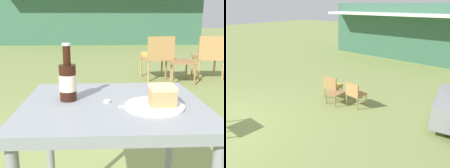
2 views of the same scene
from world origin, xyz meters
The scene contains 4 objects.
cabin_building centered at (-0.01, 11.76, 1.55)m, with size 8.48×4.71×3.07m.
wicker_chair_cushioned centered at (0.98, 3.65, 0.46)m, with size 0.56×0.56×0.79m.
wicker_chair_plain centered at (1.93, 3.63, 0.46)m, with size 0.52×0.52×0.79m.
garden_side_table centered at (1.33, 3.40, 0.34)m, with size 0.43×0.50×0.38m.
Camera 2 is at (5.57, -1.41, 3.01)m, focal length 35.00 mm.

